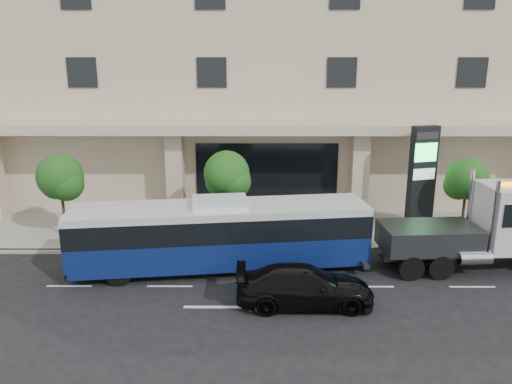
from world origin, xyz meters
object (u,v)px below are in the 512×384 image
black_sedan (305,286)px  signage_pylon (422,179)px  city_bus (220,234)px  tow_truck (484,231)px

black_sedan → signage_pylon: 10.20m
city_bus → tow_truck: bearing=-6.6°
city_bus → black_sedan: size_ratio=2.52×
tow_truck → black_sedan: size_ratio=1.82×
city_bus → signage_pylon: (9.77, 4.39, 1.32)m
tow_truck → signage_pylon: size_ratio=1.68×
tow_truck → black_sedan: 8.61m
city_bus → signage_pylon: 10.79m
tow_truck → signage_pylon: bearing=104.6°
city_bus → black_sedan: bearing=-51.4°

